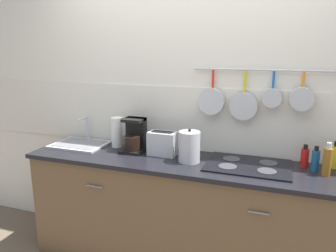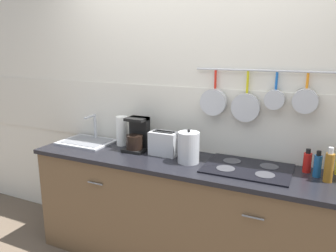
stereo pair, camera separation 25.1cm
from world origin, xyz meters
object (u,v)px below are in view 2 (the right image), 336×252
(bottle_olive_oil, at_px, (307,162))
(coffee_maker, at_px, (137,137))
(bottle_cooking_wine, at_px, (318,165))
(bottle_sesame_oil, at_px, (329,167))
(paper_towel_roll, at_px, (122,131))
(kettle, at_px, (189,147))
(toaster, at_px, (164,143))

(bottle_olive_oil, bearing_deg, coffee_maker, -176.81)
(bottle_cooking_wine, relative_size, bottle_sesame_oil, 0.78)
(coffee_maker, xyz_separation_m, bottle_olive_oil, (1.34, 0.07, -0.04))
(bottle_sesame_oil, bearing_deg, paper_towel_roll, 176.01)
(kettle, bearing_deg, bottle_olive_oil, 11.86)
(toaster, relative_size, bottle_olive_oil, 1.44)
(paper_towel_roll, bearing_deg, kettle, -13.05)
(bottle_olive_oil, distance_m, bottle_sesame_oil, 0.19)
(toaster, xyz_separation_m, bottle_sesame_oil, (1.21, -0.03, 0.01))
(toaster, height_order, bottle_cooking_wine, toaster)
(bottle_cooking_wine, bearing_deg, coffee_maker, -179.55)
(bottle_olive_oil, relative_size, bottle_cooking_wine, 0.92)
(toaster, relative_size, bottle_cooking_wine, 1.33)
(paper_towel_roll, relative_size, bottle_cooking_wine, 1.43)
(toaster, xyz_separation_m, bottle_olive_oil, (1.08, 0.09, -0.02))
(paper_towel_roll, xyz_separation_m, kettle, (0.71, -0.16, -0.01))
(toaster, bearing_deg, coffee_maker, 175.53)
(paper_towel_roll, xyz_separation_m, bottle_olive_oil, (1.54, 0.01, -0.06))
(paper_towel_roll, height_order, bottle_cooking_wine, paper_towel_roll)
(kettle, relative_size, bottle_sesame_oil, 1.12)
(paper_towel_roll, bearing_deg, coffee_maker, -18.13)
(toaster, height_order, bottle_sesame_oil, bottle_sesame_oil)
(coffee_maker, xyz_separation_m, kettle, (0.51, -0.10, 0.00))
(coffee_maker, bearing_deg, paper_towel_roll, 161.87)
(kettle, xyz_separation_m, bottle_sesame_oil, (0.96, 0.05, -0.02))
(toaster, bearing_deg, paper_towel_roll, 169.48)
(coffee_maker, distance_m, bottle_sesame_oil, 1.47)
(bottle_olive_oil, xyz_separation_m, bottle_sesame_oil, (0.13, -0.13, 0.03))
(toaster, xyz_separation_m, kettle, (0.25, -0.08, 0.02))
(toaster, relative_size, bottle_sesame_oil, 1.04)
(paper_towel_roll, height_order, kettle, same)
(coffee_maker, height_order, kettle, coffee_maker)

